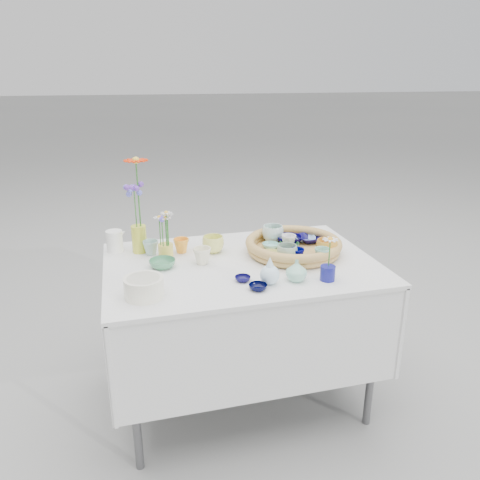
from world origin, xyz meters
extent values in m
plane|color=gray|center=(0.00, 0.00, 0.00)|extent=(80.00, 80.00, 0.00)
imported|color=#060240|center=(0.29, 0.14, 0.80)|extent=(0.16, 0.16, 0.04)
imported|color=#0C0943|center=(0.40, 0.14, 0.80)|extent=(0.15, 0.15, 0.03)
imported|color=gold|center=(0.40, -0.06, 0.82)|extent=(0.13, 0.13, 0.08)
imported|color=#3E8450|center=(0.26, 0.07, 0.80)|extent=(0.11, 0.11, 0.03)
imported|color=#8EAB94|center=(0.20, -0.07, 0.82)|extent=(0.12, 0.12, 0.08)
imported|color=#80C5BB|center=(0.18, 0.10, 0.80)|extent=(0.10, 0.10, 0.03)
imported|color=silver|center=(0.22, 0.19, 0.83)|extent=(0.14, 0.14, 0.09)
imported|color=silver|center=(0.27, 0.08, 0.82)|extent=(0.09, 0.09, 0.07)
imported|color=#98C1FF|center=(0.39, 0.16, 0.80)|extent=(0.13, 0.13, 0.03)
imported|color=#00025D|center=(0.25, -0.09, 0.81)|extent=(0.07, 0.07, 0.06)
imported|color=#ECEB8A|center=(0.13, -0.04, 0.80)|extent=(0.13, 0.13, 0.03)
imported|color=#7BC1AF|center=(0.35, -0.13, 0.82)|extent=(0.08, 0.08, 0.07)
imported|color=#35754C|center=(0.26, 0.22, 0.81)|extent=(0.07, 0.07, 0.06)
imported|color=#FFA22B|center=(-0.25, 0.20, 0.80)|extent=(0.09, 0.09, 0.07)
imported|color=#E5E772|center=(-0.10, 0.16, 0.81)|extent=(0.13, 0.13, 0.08)
imported|color=#468B5F|center=(-0.36, 0.03, 0.78)|extent=(0.15, 0.15, 0.04)
imported|color=#F3EECA|center=(-0.18, 0.03, 0.80)|extent=(0.11, 0.11, 0.08)
imported|color=#0C0941|center=(-0.05, -0.21, 0.78)|extent=(0.07, 0.07, 0.02)
imported|color=#9DC3B8|center=(-0.40, 0.21, 0.80)|extent=(0.09, 0.09, 0.07)
imported|color=black|center=(-0.01, -0.31, 0.78)|extent=(0.09, 0.09, 0.02)
imported|color=#8FCFB5|center=(0.18, -0.26, 0.81)|extent=(0.12, 0.12, 0.10)
cylinder|color=navy|center=(0.31, -0.29, 0.80)|extent=(0.08, 0.08, 0.06)
cylinder|color=gold|center=(-0.45, 0.26, 0.83)|extent=(0.09, 0.09, 0.14)
cylinder|color=#E8CD4D|center=(-0.34, 0.13, 0.80)|extent=(0.08, 0.08, 0.08)
camera|label=1|loc=(-0.52, -1.97, 1.60)|focal=35.00mm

